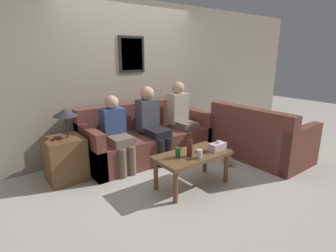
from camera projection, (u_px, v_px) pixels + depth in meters
ground_plane at (166, 165)px, 4.15m from camera, size 16.00×16.00×0.00m
wall_back at (131, 78)px, 4.58m from camera, size 9.00×0.08×2.60m
couch_main at (147, 139)px, 4.48m from camera, size 2.20×0.90×0.90m
couch_side at (259, 140)px, 4.40m from camera, size 0.90×1.51×0.90m
coffee_table at (192, 159)px, 3.43m from camera, size 1.01×0.52×0.45m
side_table_with_lamp at (65, 156)px, 3.61m from camera, size 0.49×0.49×1.01m
wine_bottle at (190, 147)px, 3.29m from camera, size 0.07×0.07×0.32m
drinking_glass at (199, 154)px, 3.25m from camera, size 0.07×0.07×0.11m
book_stack at (201, 151)px, 3.47m from camera, size 0.13×0.11×0.02m
soda_can at (178, 152)px, 3.30m from camera, size 0.07×0.07×0.12m
tissue_box at (218, 146)px, 3.52m from camera, size 0.23×0.12×0.14m
person_left at (116, 131)px, 3.86m from camera, size 0.34×0.58×1.12m
person_middle at (152, 121)px, 4.26m from camera, size 0.34×0.65×1.21m
person_right at (181, 114)px, 4.67m from camera, size 0.34×0.57×1.24m
teddy_bear at (228, 158)px, 4.13m from camera, size 0.17×0.17×0.27m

